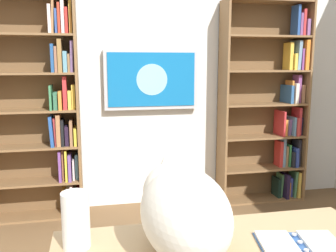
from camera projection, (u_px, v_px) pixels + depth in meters
name	position (u px, v px, depth m)	size (l,w,h in m)	color
wall_back	(150.00, 75.00, 3.75)	(4.52, 0.06, 2.70)	silver
bookshelf_left	(272.00, 108.00, 3.90)	(0.92, 0.28, 2.08)	brown
bookshelf_right	(41.00, 110.00, 3.43)	(0.92, 0.28, 2.06)	brown
wall_mounted_tv	(152.00, 79.00, 3.67)	(0.94, 0.07, 0.60)	#B7B7BC
cat	(182.00, 206.00, 1.43)	(0.35, 0.68, 0.36)	silver
open_binder	(300.00, 244.00, 1.48)	(0.37, 0.28, 0.02)	#335999
paper_towel_roll	(76.00, 220.00, 1.46)	(0.11, 0.11, 0.23)	white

